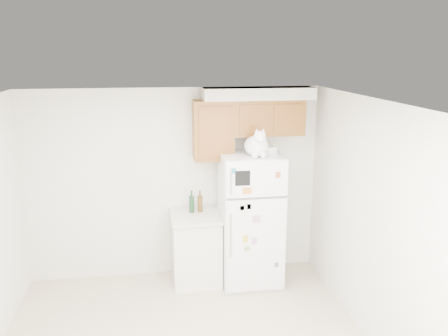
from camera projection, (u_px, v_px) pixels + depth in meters
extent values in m
cube|color=silver|center=(174.00, 184.00, 6.21)|extent=(3.80, 0.04, 2.50)
cube|color=silver|center=(382.00, 231.00, 4.58)|extent=(0.04, 4.00, 2.50)
cube|color=white|center=(183.00, 106.00, 3.99)|extent=(3.80, 4.00, 0.04)
cube|color=brown|center=(268.00, 117.00, 6.01)|extent=(0.90, 0.33, 0.45)
cube|color=brown|center=(213.00, 130.00, 5.94)|extent=(0.50, 0.33, 0.75)
cube|color=silver|center=(258.00, 93.00, 5.93)|extent=(1.40, 0.37, 0.15)
cube|color=white|center=(250.00, 218.00, 6.08)|extent=(0.76, 0.72, 1.70)
cube|color=white|center=(257.00, 179.00, 5.57)|extent=(0.74, 0.03, 0.44)
cube|color=white|center=(256.00, 246.00, 5.78)|extent=(0.74, 0.03, 1.19)
cube|color=#59595B|center=(257.00, 198.00, 5.63)|extent=(0.74, 0.03, 0.02)
cylinder|color=silver|center=(231.00, 182.00, 5.50)|extent=(0.02, 0.02, 0.32)
cylinder|color=silver|center=(231.00, 235.00, 5.66)|extent=(0.02, 0.02, 0.55)
cube|color=black|center=(243.00, 178.00, 5.52)|extent=(0.18, 0.00, 0.18)
cube|color=white|center=(244.00, 215.00, 5.63)|extent=(0.22, 0.00, 0.28)
cube|color=#7B9F4F|center=(247.00, 249.00, 5.75)|extent=(0.07, 0.00, 0.05)
cube|color=silver|center=(249.00, 207.00, 5.62)|extent=(0.05, 0.00, 0.07)
cube|color=#BF532F|center=(278.00, 175.00, 5.58)|extent=(0.06, 0.00, 0.07)
cube|color=teal|center=(233.00, 171.00, 5.48)|extent=(0.06, 0.00, 0.07)
cube|color=#BC86A5|center=(257.00, 219.00, 5.67)|extent=(0.10, 0.00, 0.09)
cube|color=gold|center=(245.00, 239.00, 5.71)|extent=(0.06, 0.00, 0.09)
cube|color=#525157|center=(276.00, 265.00, 5.86)|extent=(0.05, 0.00, 0.06)
cube|color=#B27FA7|center=(254.00, 241.00, 5.74)|extent=(0.07, 0.00, 0.08)
cube|color=orange|center=(247.00, 191.00, 5.57)|extent=(0.11, 0.00, 0.08)
cube|color=#D5CF4B|center=(242.00, 208.00, 5.61)|extent=(0.05, 0.00, 0.06)
cube|color=white|center=(197.00, 250.00, 6.14)|extent=(0.60, 0.60, 0.88)
cube|color=beige|center=(196.00, 217.00, 6.01)|extent=(0.64, 0.64, 0.04)
ellipsoid|color=white|center=(256.00, 146.00, 5.76)|extent=(0.29, 0.39, 0.25)
ellipsoid|color=white|center=(259.00, 143.00, 5.64)|extent=(0.21, 0.17, 0.23)
sphere|color=white|center=(260.00, 137.00, 5.56)|extent=(0.15, 0.15, 0.15)
cone|color=white|center=(257.00, 131.00, 5.53)|extent=(0.05, 0.05, 0.06)
cone|color=white|center=(263.00, 131.00, 5.55)|extent=(0.05, 0.05, 0.06)
cone|color=#D88C8C|center=(257.00, 131.00, 5.53)|extent=(0.03, 0.03, 0.03)
cone|color=#D88C8C|center=(263.00, 131.00, 5.54)|extent=(0.03, 0.03, 0.03)
sphere|color=white|center=(261.00, 140.00, 5.50)|extent=(0.06, 0.06, 0.06)
sphere|color=white|center=(255.00, 155.00, 5.62)|extent=(0.08, 0.08, 0.08)
sphere|color=white|center=(263.00, 155.00, 5.63)|extent=(0.08, 0.08, 0.08)
cylinder|color=white|center=(263.00, 150.00, 5.92)|extent=(0.18, 0.25, 0.08)
cube|color=white|center=(261.00, 147.00, 6.02)|extent=(0.19, 0.14, 0.10)
cube|color=white|center=(269.00, 150.00, 5.86)|extent=(0.17, 0.15, 0.09)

